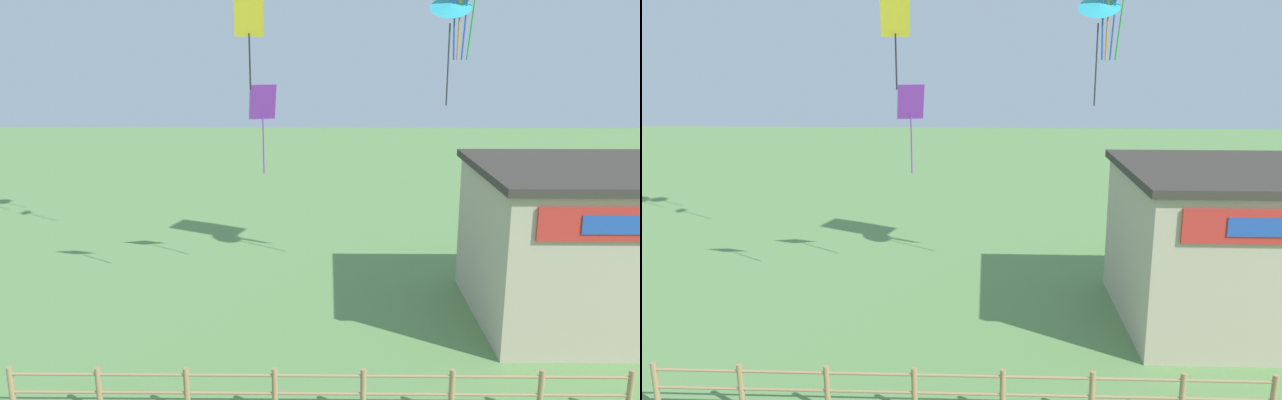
% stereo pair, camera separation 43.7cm
% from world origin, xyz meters
% --- Properties ---
extents(wooden_fence, '(14.43, 0.14, 1.15)m').
position_xyz_m(wooden_fence, '(0.00, 6.85, 0.65)').
color(wooden_fence, '#9E7F56').
rests_on(wooden_fence, ground_plane).
extents(seaside_building, '(9.26, 6.37, 4.86)m').
position_xyz_m(seaside_building, '(9.35, 12.34, 2.44)').
color(seaside_building, '#B7A88E').
rests_on(seaside_building, ground_plane).
extents(kite_purple_streamer, '(1.02, 0.67, 3.17)m').
position_xyz_m(kite_purple_streamer, '(-2.10, 15.98, 6.17)').
color(kite_purple_streamer, purple).
extents(kite_yellow_diamond, '(0.91, 0.52, 2.70)m').
position_xyz_m(kite_yellow_diamond, '(-2.15, 12.97, 8.96)').
color(kite_yellow_diamond, yellow).
extents(kite_cyan_delta, '(1.53, 1.40, 3.59)m').
position_xyz_m(kite_cyan_delta, '(4.14, 14.89, 9.53)').
color(kite_cyan_delta, '#2DB2C6').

